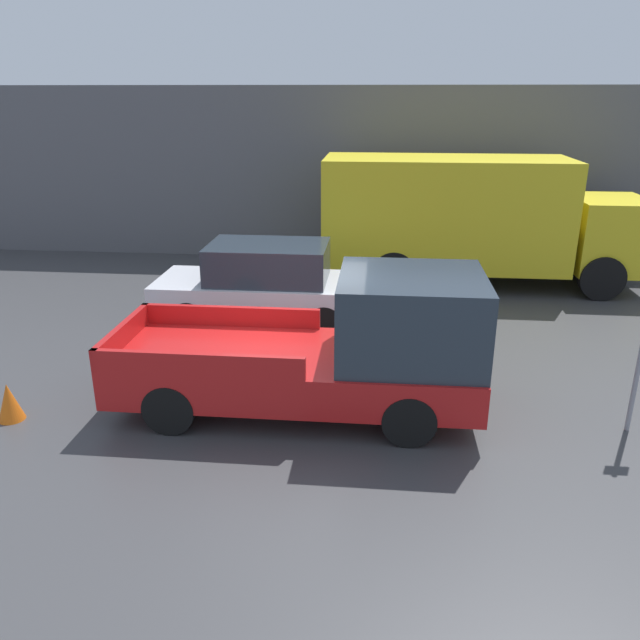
{
  "coord_description": "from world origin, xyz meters",
  "views": [
    {
      "loc": [
        1.45,
        -9.21,
        4.63
      ],
      "look_at": [
        0.51,
        0.39,
        1.09
      ],
      "focal_mm": 35.0,
      "sensor_mm": 36.0,
      "label": 1
    }
  ],
  "objects_px": {
    "pickup_truck": "(337,349)",
    "delivery_truck": "(469,217)",
    "car": "(265,285)",
    "traffic_cone": "(9,402)",
    "newspaper_box": "(384,243)"
  },
  "relations": [
    {
      "from": "car",
      "to": "delivery_truck",
      "type": "bearing_deg",
      "value": 38.0
    },
    {
      "from": "pickup_truck",
      "to": "traffic_cone",
      "type": "relative_size",
      "value": 9.4
    },
    {
      "from": "newspaper_box",
      "to": "pickup_truck",
      "type": "bearing_deg",
      "value": -94.29
    },
    {
      "from": "pickup_truck",
      "to": "delivery_truck",
      "type": "height_order",
      "value": "delivery_truck"
    },
    {
      "from": "car",
      "to": "delivery_truck",
      "type": "relative_size",
      "value": 0.56
    },
    {
      "from": "traffic_cone",
      "to": "delivery_truck",
      "type": "bearing_deg",
      "value": 46.06
    },
    {
      "from": "pickup_truck",
      "to": "newspaper_box",
      "type": "xyz_separation_m",
      "value": [
        0.69,
        9.14,
        -0.48
      ]
    },
    {
      "from": "car",
      "to": "delivery_truck",
      "type": "height_order",
      "value": "delivery_truck"
    },
    {
      "from": "delivery_truck",
      "to": "traffic_cone",
      "type": "xyz_separation_m",
      "value": [
        -7.6,
        -7.89,
        -1.42
      ]
    },
    {
      "from": "newspaper_box",
      "to": "traffic_cone",
      "type": "xyz_separation_m",
      "value": [
        -5.53,
        -9.94,
        -0.23
      ]
    },
    {
      "from": "pickup_truck",
      "to": "delivery_truck",
      "type": "distance_m",
      "value": 7.63
    },
    {
      "from": "newspaper_box",
      "to": "traffic_cone",
      "type": "relative_size",
      "value": 1.79
    },
    {
      "from": "car",
      "to": "traffic_cone",
      "type": "height_order",
      "value": "car"
    },
    {
      "from": "pickup_truck",
      "to": "delivery_truck",
      "type": "xyz_separation_m",
      "value": [
        2.76,
        7.08,
        0.71
      ]
    },
    {
      "from": "car",
      "to": "delivery_truck",
      "type": "xyz_separation_m",
      "value": [
        4.52,
        3.53,
        0.84
      ]
    }
  ]
}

